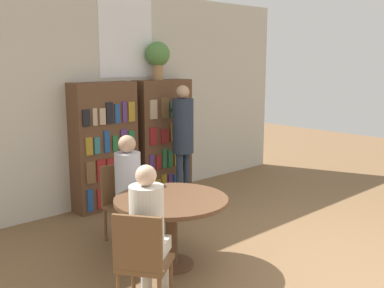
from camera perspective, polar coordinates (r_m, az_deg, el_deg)
name	(u,v)px	position (r m, az deg, el deg)	size (l,w,h in m)	color
ground_plane	(336,275)	(4.71, 17.84, -15.61)	(16.00, 16.00, 0.00)	brown
wall_back	(127,97)	(6.65, -8.31, 5.86)	(6.40, 0.07, 3.00)	beige
bookshelf_left	(105,146)	(6.29, -11.05, -0.30)	(0.92, 0.34, 1.75)	brown
bookshelf_right	(163,138)	(6.88, -3.69, 0.81)	(0.92, 0.34, 1.75)	brown
flower_vase	(158,56)	(6.74, -4.37, 11.08)	(0.36, 0.36, 0.56)	#997047
reading_table	(171,210)	(4.49, -2.64, -8.40)	(1.13, 1.13, 0.71)	brown
chair_near_camera	(142,258)	(3.72, -6.37, -14.23)	(0.56, 0.56, 0.88)	brown
chair_left_side	(122,199)	(5.22, -8.91, -6.92)	(0.41, 0.41, 0.88)	brown
seated_reader_left	(130,183)	(5.01, -7.90, -4.92)	(0.29, 0.39, 1.24)	#B2B7C6
seated_reader_right	(148,225)	(3.79, -5.56, -10.26)	(0.43, 0.42, 1.22)	beige
librarian_standing	(183,131)	(6.45, -1.18, 1.65)	(0.31, 0.58, 1.69)	#232D3D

